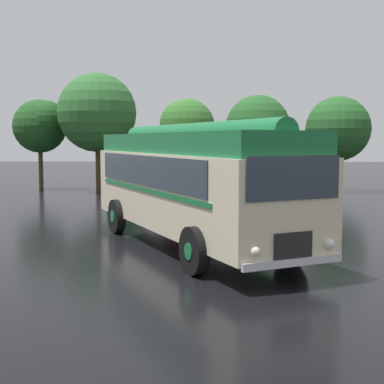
{
  "coord_description": "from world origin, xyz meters",
  "views": [
    {
      "loc": [
        0.3,
        -15.44,
        3.01
      ],
      "look_at": [
        -0.38,
        1.16,
        1.4
      ],
      "focal_mm": 50.0,
      "sensor_mm": 36.0,
      "label": 1
    }
  ],
  "objects_px": {
    "car_mid_right": "(246,184)",
    "vintage_bus": "(190,180)",
    "car_near_left": "(132,182)",
    "car_mid_left": "(190,183)"
  },
  "relations": [
    {
      "from": "car_near_left",
      "to": "car_mid_left",
      "type": "height_order",
      "value": "same"
    },
    {
      "from": "vintage_bus",
      "to": "car_mid_left",
      "type": "distance_m",
      "value": 11.84
    },
    {
      "from": "vintage_bus",
      "to": "car_mid_left",
      "type": "relative_size",
      "value": 2.31
    },
    {
      "from": "car_near_left",
      "to": "car_mid_right",
      "type": "height_order",
      "value": "same"
    },
    {
      "from": "car_mid_right",
      "to": "vintage_bus",
      "type": "bearing_deg",
      "value": -101.04
    },
    {
      "from": "vintage_bus",
      "to": "car_mid_left",
      "type": "bearing_deg",
      "value": 92.47
    },
    {
      "from": "vintage_bus",
      "to": "car_mid_right",
      "type": "distance_m",
      "value": 11.93
    },
    {
      "from": "car_mid_left",
      "to": "vintage_bus",
      "type": "bearing_deg",
      "value": -87.53
    },
    {
      "from": "car_near_left",
      "to": "car_mid_left",
      "type": "distance_m",
      "value": 3.05
    },
    {
      "from": "vintage_bus",
      "to": "car_near_left",
      "type": "distance_m",
      "value": 12.73
    }
  ]
}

